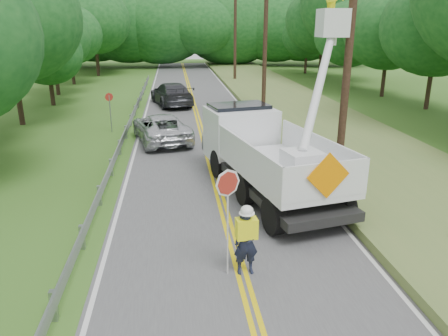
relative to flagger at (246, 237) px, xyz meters
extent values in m
cube|color=#4E4E51|center=(-0.09, 11.71, -0.97)|extent=(7.20, 96.00, 0.02)
cube|color=yellow|center=(-0.19, 11.71, -0.96)|extent=(0.12, 96.00, 0.00)
cube|color=yellow|center=(0.01, 11.71, -0.96)|extent=(0.12, 96.00, 0.00)
cube|color=silver|center=(-3.54, 11.71, -0.96)|extent=(0.12, 96.00, 0.00)
cube|color=silver|center=(3.36, 11.71, -0.96)|extent=(0.12, 96.00, 0.00)
cube|color=gray|center=(-4.19, -1.29, -0.63)|extent=(0.12, 0.14, 0.70)
cube|color=gray|center=(-4.19, 1.71, -0.63)|extent=(0.12, 0.14, 0.70)
cube|color=gray|center=(-4.19, 4.71, -0.63)|extent=(0.12, 0.14, 0.70)
cube|color=gray|center=(-4.19, 7.71, -0.63)|extent=(0.12, 0.14, 0.70)
cube|color=gray|center=(-4.19, 10.71, -0.63)|extent=(0.12, 0.14, 0.70)
cube|color=gray|center=(-4.19, 13.71, -0.63)|extent=(0.12, 0.14, 0.70)
cube|color=gray|center=(-4.19, 16.71, -0.63)|extent=(0.12, 0.14, 0.70)
cube|color=gray|center=(-4.19, 19.71, -0.63)|extent=(0.12, 0.14, 0.70)
cube|color=gray|center=(-4.19, 22.71, -0.63)|extent=(0.12, 0.14, 0.70)
cube|color=gray|center=(-4.19, 25.71, -0.63)|extent=(0.12, 0.14, 0.70)
cube|color=gray|center=(-4.19, 28.71, -0.63)|extent=(0.12, 0.14, 0.70)
cube|color=gray|center=(-4.19, 31.71, -0.63)|extent=(0.12, 0.14, 0.70)
cube|color=gray|center=(-4.19, 34.71, -0.63)|extent=(0.12, 0.14, 0.70)
cube|color=gray|center=(-4.09, 12.71, -0.38)|extent=(0.05, 48.00, 0.34)
cylinder|color=black|center=(4.91, 6.71, 4.02)|extent=(0.30, 0.30, 10.00)
cylinder|color=black|center=(4.91, 21.71, 4.02)|extent=(0.30, 0.30, 10.00)
cylinder|color=black|center=(4.91, 36.71, 4.02)|extent=(0.30, 0.30, 10.00)
cube|color=#5A7538|center=(7.01, 11.71, -0.83)|extent=(7.00, 96.00, 0.30)
cylinder|color=#332319|center=(-10.79, 17.83, 0.80)|extent=(0.32, 0.32, 3.58)
ellipsoid|color=#124619|center=(-10.79, 17.83, 5.17)|extent=(8.34, 8.34, 7.34)
cylinder|color=#332319|center=(-10.62, 24.45, 0.10)|extent=(0.32, 0.32, 2.18)
ellipsoid|color=#124619|center=(-10.62, 24.45, 2.77)|extent=(5.08, 5.08, 4.47)
cylinder|color=#332319|center=(-11.46, 29.56, 0.38)|extent=(0.32, 0.32, 2.73)
ellipsoid|color=#124619|center=(-11.46, 29.56, 3.71)|extent=(6.36, 6.36, 5.60)
cylinder|color=#332319|center=(-11.58, 36.46, 0.41)|extent=(0.32, 0.32, 2.79)
ellipsoid|color=#124619|center=(-11.58, 36.46, 3.82)|extent=(6.51, 6.51, 5.72)
cylinder|color=#332319|center=(-10.31, 43.83, 0.78)|extent=(0.32, 0.32, 3.54)
ellipsoid|color=#124619|center=(-10.31, 43.83, 5.11)|extent=(8.25, 8.25, 7.26)
cylinder|color=#332319|center=(-10.86, 47.70, 0.86)|extent=(0.32, 0.32, 3.69)
ellipsoid|color=#124619|center=(-10.86, 47.70, 5.37)|extent=(8.61, 8.61, 7.58)
cylinder|color=#332319|center=(16.38, 19.71, 0.66)|extent=(0.32, 0.32, 3.30)
ellipsoid|color=#124619|center=(16.38, 19.71, 4.69)|extent=(7.69, 7.69, 6.77)
cylinder|color=#332319|center=(15.85, 25.49, 0.58)|extent=(0.32, 0.32, 3.14)
ellipsoid|color=#124619|center=(15.85, 25.49, 4.42)|extent=(7.32, 7.32, 6.44)
cylinder|color=#332319|center=(14.76, 30.58, 0.45)|extent=(0.32, 0.32, 2.87)
ellipsoid|color=#124619|center=(14.76, 30.58, 3.97)|extent=(6.71, 6.71, 5.90)
cylinder|color=#332319|center=(16.60, 35.24, 1.28)|extent=(0.32, 0.32, 4.53)
ellipsoid|color=#124619|center=(16.60, 35.24, 6.82)|extent=(10.57, 10.57, 9.30)
cylinder|color=#332319|center=(15.17, 39.66, 0.82)|extent=(0.32, 0.32, 3.60)
ellipsoid|color=#124619|center=(15.17, 39.66, 5.22)|extent=(8.41, 8.41, 7.40)
cylinder|color=#332319|center=(14.65, 43.56, 0.31)|extent=(0.32, 0.32, 2.58)
ellipsoid|color=#124619|center=(14.65, 43.56, 3.47)|extent=(6.03, 6.03, 5.31)
ellipsoid|color=#124619|center=(-21.09, 52.98, 4.52)|extent=(12.45, 9.34, 9.34)
ellipsoid|color=#124619|center=(-17.13, 55.66, 4.52)|extent=(13.52, 10.14, 10.14)
ellipsoid|color=#124619|center=(-12.23, 54.99, 4.52)|extent=(12.78, 9.59, 9.59)
ellipsoid|color=#124619|center=(-7.41, 54.12, 4.52)|extent=(13.16, 9.87, 9.87)
ellipsoid|color=#124619|center=(-3.08, 53.86, 4.52)|extent=(13.59, 10.19, 10.19)
ellipsoid|color=#124619|center=(2.37, 52.11, 4.52)|extent=(9.88, 7.41, 7.41)
ellipsoid|color=#124619|center=(6.97, 55.51, 4.52)|extent=(14.65, 10.99, 10.99)
ellipsoid|color=#124619|center=(13.42, 54.69, 4.52)|extent=(13.43, 10.08, 10.08)
ellipsoid|color=#124619|center=(17.35, 53.80, 4.52)|extent=(13.08, 9.81, 9.81)
ellipsoid|color=#124619|center=(22.04, 51.79, 4.52)|extent=(12.69, 9.52, 9.52)
imported|color=#191E33|center=(0.02, 0.00, -0.14)|extent=(0.64, 0.45, 1.65)
cube|color=yellow|center=(0.02, 0.00, 0.24)|extent=(0.53, 0.36, 0.50)
ellipsoid|color=white|center=(0.02, 0.00, 0.70)|extent=(0.31, 0.31, 0.25)
cylinder|color=#B7B7B7|center=(-0.44, 0.01, 0.19)|extent=(0.04, 0.04, 2.31)
cylinder|color=#A1261C|center=(-0.44, 0.01, 1.40)|extent=(0.60, 0.34, 0.66)
cylinder|color=black|center=(1.14, 1.96, -0.41)|extent=(0.57, 1.15, 1.10)
cylinder|color=black|center=(3.39, 2.44, -0.41)|extent=(0.57, 1.15, 1.10)
cylinder|color=black|center=(0.67, 4.20, -0.41)|extent=(0.57, 1.15, 1.10)
cylinder|color=black|center=(2.91, 4.68, -0.41)|extent=(0.57, 1.15, 1.10)
cylinder|color=black|center=(0.07, 7.01, -0.41)|extent=(0.57, 1.15, 1.10)
cylinder|color=black|center=(2.31, 7.49, -0.41)|extent=(0.57, 1.15, 1.10)
cube|color=black|center=(1.72, 4.78, -0.33)|extent=(3.89, 7.69, 0.29)
cube|color=silver|center=(1.88, 3.99, 0.24)|extent=(3.68, 5.71, 0.25)
cube|color=silver|center=(0.61, 3.72, 0.82)|extent=(1.17, 5.18, 1.03)
cube|color=silver|center=(3.15, 4.26, 0.82)|extent=(1.17, 5.18, 1.03)
cube|color=silver|center=(2.43, 1.43, 0.82)|extent=(2.60, 0.62, 1.03)
cube|color=silver|center=(1.07, 7.81, 0.59)|extent=(2.98, 2.67, 2.07)
cube|color=black|center=(1.02, 8.04, 1.33)|extent=(2.56, 1.94, 0.86)
cube|color=silver|center=(2.15, 2.76, 0.82)|extent=(1.23, 1.23, 0.92)
cube|color=silver|center=(4.21, 6.71, 4.87)|extent=(0.98, 0.98, 0.98)
cube|color=orange|center=(2.45, 1.36, 0.99)|extent=(1.28, 0.31, 1.30)
imported|color=silver|center=(-2.28, 12.86, -0.24)|extent=(3.47, 5.58, 1.44)
imported|color=#34353A|center=(-1.75, 23.41, -0.13)|extent=(3.57, 6.13, 1.67)
cylinder|color=gray|center=(-5.14, 15.23, 0.06)|extent=(0.06, 0.06, 2.09)
cylinder|color=#A1261C|center=(-5.14, 15.23, 1.01)|extent=(0.43, 0.25, 0.47)
camera|label=1|loc=(-1.58, -9.11, 4.85)|focal=34.57mm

